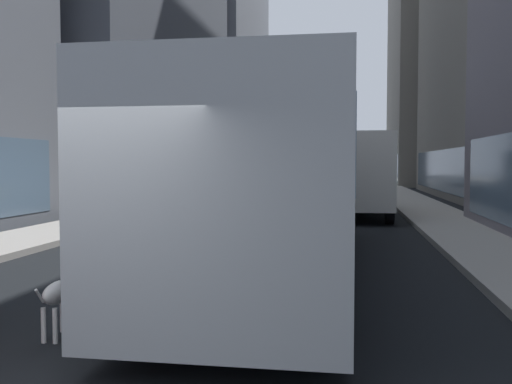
% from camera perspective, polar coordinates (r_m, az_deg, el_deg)
% --- Properties ---
extents(ground_plane, '(120.00, 120.00, 0.00)m').
position_cam_1_polar(ground_plane, '(38.69, 5.63, -0.08)').
color(ground_plane, black).
extents(sidewalk_left, '(2.40, 110.00, 0.15)m').
position_cam_1_polar(sidewalk_left, '(39.45, -2.66, 0.10)').
color(sidewalk_left, '#9E9991').
rests_on(sidewalk_left, ground).
extents(sidewalk_right, '(2.40, 110.00, 0.15)m').
position_cam_1_polar(sidewalk_right, '(38.75, 14.08, -0.03)').
color(sidewalk_right, '#ADA89E').
rests_on(sidewalk_right, ground).
extents(building_left_far, '(11.24, 18.40, 23.17)m').
position_cam_1_polar(building_left_far, '(55.82, -5.92, 12.77)').
color(building_left_far, slate).
rests_on(building_left_far, ground).
extents(transit_bus, '(2.78, 11.53, 3.05)m').
position_cam_1_polar(transit_bus, '(10.38, 2.53, 1.61)').
color(transit_bus, '#999EA3').
rests_on(transit_bus, ground).
extents(car_white_van, '(1.85, 4.23, 1.62)m').
position_cam_1_polar(car_white_van, '(32.06, 7.05, 0.77)').
color(car_white_van, silver).
rests_on(car_white_van, ground).
extents(car_silver_sedan, '(1.83, 4.09, 1.62)m').
position_cam_1_polar(car_silver_sedan, '(45.22, 9.71, 1.37)').
color(car_silver_sedan, '#B7BABF').
rests_on(car_silver_sedan, ground).
extents(car_blue_hatchback, '(1.73, 4.74, 1.62)m').
position_cam_1_polar(car_blue_hatchback, '(32.59, 2.85, 0.83)').
color(car_blue_hatchback, '#4C6BB7').
rests_on(car_blue_hatchback, ground).
extents(car_yellow_taxi, '(1.72, 4.31, 1.62)m').
position_cam_1_polar(car_yellow_taxi, '(20.59, -5.45, -0.41)').
color(car_yellow_taxi, yellow).
rests_on(car_yellow_taxi, ground).
extents(box_truck, '(2.30, 7.50, 3.05)m').
position_cam_1_polar(box_truck, '(21.61, 10.26, 1.95)').
color(box_truck, silver).
rests_on(box_truck, ground).
extents(dalmatian_dog, '(0.22, 0.96, 0.72)m').
position_cam_1_polar(dalmatian_dog, '(7.02, -19.16, -9.60)').
color(dalmatian_dog, white).
rests_on(dalmatian_dog, ground).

